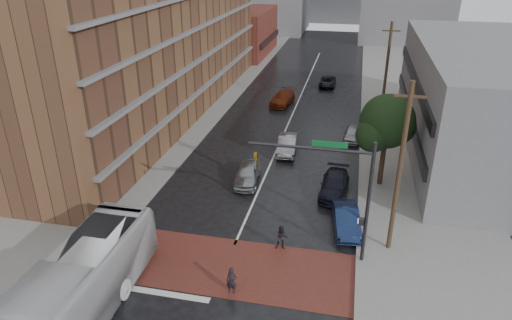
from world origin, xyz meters
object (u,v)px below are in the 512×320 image
Objects in this scene: car_travel_b at (287,144)px; car_travel_c at (283,98)px; pedestrian_a at (232,281)px; pedestrian_b at (282,238)px; transit_bus at (67,300)px; car_parked_mid at (334,185)px; car_parked_far at (353,134)px; car_travel_a at (247,174)px; car_parked_near at (346,219)px; suv_travel at (327,82)px.

car_travel_b is 13.10m from car_travel_c.
pedestrian_a is 4.59m from pedestrian_b.
transit_bus is 11.64m from pedestrian_b.
pedestrian_a is at bearing -108.40° from car_parked_mid.
car_travel_b is 6.65m from car_parked_far.
pedestrian_b reaches higher than car_travel_b.
car_travel_a reaches higher than car_travel_c.
car_parked_near is (7.38, -4.72, -0.03)m from car_travel_a.
car_parked_mid is at bearing -61.80° from car_travel_c.
car_travel_a reaches higher than car_parked_near.
car_parked_far is (5.36, 3.94, -0.09)m from car_travel_b.
suv_travel is at bearing 87.55° from car_parked_near.
car_parked_mid is at bearing -59.36° from car_travel_b.
car_parked_mid is (6.91, -19.32, -0.01)m from car_travel_c.
car_travel_a is 19.00m from car_travel_c.
car_parked_far is at bearing 81.23° from car_parked_near.
car_travel_b is at bearing 73.60° from transit_bus.
car_travel_a is at bearing 179.58° from car_parked_mid.
car_parked_near reaches higher than car_parked_far.
transit_bus is 3.05× the size of suv_travel.
pedestrian_b reaches higher than car_parked_near.
car_travel_b is (2.02, 6.14, -0.00)m from car_travel_a.
car_travel_c reaches higher than car_parked_far.
pedestrian_b is 26.96m from car_travel_c.
pedestrian_a is at bearing -85.26° from car_travel_a.
transit_bus is 2.99× the size of car_travel_a.
car_parked_near reaches higher than car_travel_c.
car_parked_mid is (4.39, 11.50, -0.08)m from pedestrian_a.
transit_bus is at bearing -141.48° from pedestrian_b.
car_travel_c is 1.14× the size of suv_travel.
car_travel_b is 7.81m from car_parked_mid.
car_travel_c is 11.90m from car_parked_far.
transit_bus is 28.43m from car_parked_far.
car_parked_mid is 1.29× the size of car_parked_far.
car_travel_c is 9.45m from suv_travel.
car_travel_a is 0.90× the size of car_parked_mid.
pedestrian_b is 0.36× the size of suv_travel.
car_travel_a is (-2.01, 11.83, -0.04)m from pedestrian_a.
car_travel_c reaches higher than car_parked_mid.
transit_bus is at bearing -110.55° from car_travel_a.
transit_bus reaches higher than pedestrian_a.
pedestrian_a is 1.00× the size of pedestrian_b.
car_travel_a is 12.49m from car_parked_far.
suv_travel is at bearing 83.90° from pedestrian_b.
car_parked_far is (7.89, -8.91, -0.06)m from car_travel_c.
pedestrian_b is at bearing -72.21° from car_travel_c.
pedestrian_a is 22.55m from car_parked_far.
car_parked_near is at bearing -67.20° from car_travel_b.
transit_bus is 22.85m from car_travel_b.
car_travel_a reaches higher than suv_travel.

